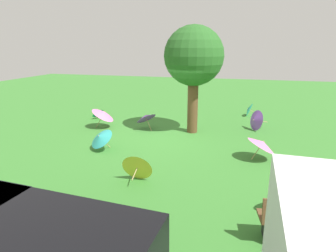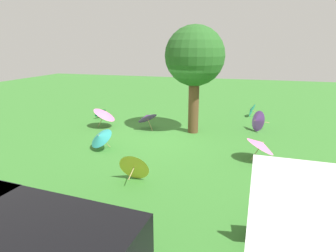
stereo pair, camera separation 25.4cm
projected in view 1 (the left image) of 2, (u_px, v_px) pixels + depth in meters
The scene contains 12 objects.
ground at pixel (170, 136), 10.85m from camera, with size 40.00×40.00×0.00m, color #387A2D.
park_bench at pixel (308, 221), 4.83m from camera, with size 1.66×0.73×0.90m.
shade_tree at pixel (194, 57), 10.55m from camera, with size 2.24×2.24×4.08m.
parasol_teal_0 at pixel (283, 191), 5.86m from camera, with size 0.86×0.83×0.68m.
parasol_pink_0 at pixel (262, 144), 8.48m from camera, with size 1.04×1.07×0.79m.
parasol_purple_0 at pixel (146, 117), 11.58m from camera, with size 1.07×1.09×0.81m.
parasol_teal_2 at pixel (100, 137), 9.26m from camera, with size 1.07×1.05×0.76m.
parasol_pink_1 at pixel (104, 114), 11.77m from camera, with size 1.08×1.11×0.93m.
parasol_teal_5 at pixel (248, 109), 13.82m from camera, with size 0.60×0.72×0.67m.
parasol_yellow_1 at pixel (138, 166), 7.20m from camera, with size 0.80×0.69×0.79m.
parasol_purple_1 at pixel (255, 120), 11.47m from camera, with size 0.87×0.88×0.85m.
parasol_teal_7 at pixel (98, 113), 13.33m from camera, with size 0.67×0.72×0.51m.
Camera 1 is at (-2.57, 10.00, 3.34)m, focal length 30.37 mm.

